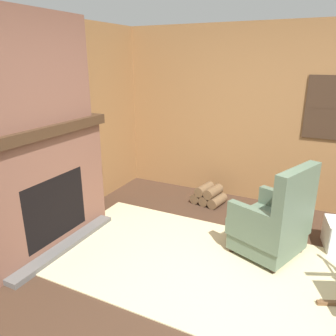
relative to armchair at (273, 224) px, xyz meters
The scene contains 9 objects.
ground_plane 1.00m from the armchair, 106.31° to the right, with size 14.00×14.00×0.00m, color #3D281C.
wood_panel_wall_left 2.89m from the armchair, 161.08° to the right, with size 0.06×5.23×2.51m.
wood_panel_wall_back 1.72m from the armchair, 99.32° to the left, with size 5.23×0.09×2.51m.
fireplace_hearth 2.54m from the armchair, 159.26° to the right, with size 0.62×1.77×1.39m.
chimney_breast 2.98m from the armchair, 159.36° to the right, with size 0.36×1.47×1.10m.
area_rug 0.82m from the armchair, 136.15° to the right, with size 3.45×1.79×0.01m.
armchair is the anchor object (origin of this frame).
firewood_stack 1.45m from the armchair, 137.40° to the left, with size 0.50×0.42×0.27m.
storage_case 2.75m from the armchair, 161.93° to the right, with size 0.15×0.24×0.12m.
Camera 1 is at (0.63, -2.37, 2.04)m, focal length 35.00 mm.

